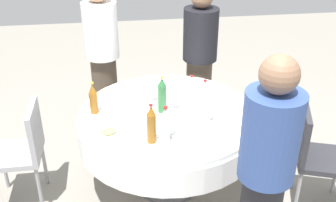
% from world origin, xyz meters
% --- Properties ---
extents(ground_plane, '(10.00, 10.00, 0.00)m').
position_xyz_m(ground_plane, '(0.00, 0.00, 0.00)').
color(ground_plane, gray).
extents(dining_table, '(1.47, 1.47, 0.74)m').
position_xyz_m(dining_table, '(0.00, 0.00, 0.59)').
color(dining_table, white).
rests_on(dining_table, ground_plane).
extents(bottle_clear_rear, '(0.06, 0.06, 0.26)m').
position_xyz_m(bottle_clear_rear, '(0.21, 0.12, 0.86)').
color(bottle_clear_rear, silver).
rests_on(bottle_clear_rear, dining_table).
extents(bottle_amber_left, '(0.07, 0.07, 0.30)m').
position_xyz_m(bottle_amber_left, '(-0.18, -0.41, 0.88)').
color(bottle_amber_left, '#8C5619').
rests_on(bottle_amber_left, dining_table).
extents(bottle_green_inner, '(0.07, 0.07, 0.31)m').
position_xyz_m(bottle_green_inner, '(-0.05, 0.01, 0.88)').
color(bottle_green_inner, '#2D6B38').
rests_on(bottle_green_inner, dining_table).
extents(bottle_amber_north, '(0.07, 0.07, 0.27)m').
position_xyz_m(bottle_amber_north, '(-0.59, 0.07, 0.86)').
color(bottle_amber_north, '#8C5619').
rests_on(bottle_amber_north, dining_table).
extents(bottle_clear_south, '(0.06, 0.06, 0.27)m').
position_xyz_m(bottle_clear_south, '(0.29, -0.01, 0.86)').
color(bottle_clear_south, silver).
rests_on(bottle_clear_south, dining_table).
extents(bottle_clear_near, '(0.06, 0.06, 0.30)m').
position_xyz_m(bottle_clear_near, '(-0.08, -0.45, 0.88)').
color(bottle_clear_near, silver).
rests_on(bottle_clear_near, dining_table).
extents(wine_glass_north, '(0.06, 0.06, 0.14)m').
position_xyz_m(wine_glass_north, '(0.30, -0.18, 0.84)').
color(wine_glass_north, white).
rests_on(wine_glass_north, dining_table).
extents(wine_glass_south, '(0.06, 0.06, 0.14)m').
position_xyz_m(wine_glass_south, '(-0.09, 0.20, 0.84)').
color(wine_glass_south, white).
rests_on(wine_glass_south, dining_table).
extents(wine_glass_near, '(0.06, 0.06, 0.14)m').
position_xyz_m(wine_glass_near, '(0.07, 0.04, 0.84)').
color(wine_glass_near, white).
rests_on(wine_glass_near, dining_table).
extents(wine_glass_west, '(0.07, 0.07, 0.16)m').
position_xyz_m(wine_glass_west, '(-0.04, -0.35, 0.86)').
color(wine_glass_west, white).
rests_on(wine_glass_west, dining_table).
extents(plate_far, '(0.25, 0.25, 0.02)m').
position_xyz_m(plate_far, '(0.09, 0.35, 0.75)').
color(plate_far, white).
rests_on(plate_far, dining_table).
extents(plate_east, '(0.24, 0.24, 0.04)m').
position_xyz_m(plate_east, '(-0.48, -0.27, 0.75)').
color(plate_east, white).
rests_on(plate_east, dining_table).
extents(plate_right, '(0.21, 0.21, 0.02)m').
position_xyz_m(plate_right, '(-0.21, -0.10, 0.75)').
color(plate_right, white).
rests_on(plate_right, dining_table).
extents(fork_left, '(0.15, 0.12, 0.00)m').
position_xyz_m(fork_left, '(0.58, -0.01, 0.74)').
color(fork_left, silver).
rests_on(fork_left, dining_table).
extents(fork_inner, '(0.03, 0.18, 0.00)m').
position_xyz_m(fork_inner, '(-0.50, 0.25, 0.74)').
color(fork_inner, silver).
rests_on(fork_inner, dining_table).
extents(person_rear, '(0.34, 0.34, 1.54)m').
position_xyz_m(person_rear, '(0.44, 0.87, 0.80)').
color(person_rear, '#4C3F33').
rests_on(person_rear, ground_plane).
extents(person_left, '(0.34, 0.34, 1.61)m').
position_xyz_m(person_left, '(-0.52, 1.04, 0.85)').
color(person_left, '#4C3F33').
rests_on(person_left, ground_plane).
extents(person_inner, '(0.34, 0.34, 1.58)m').
position_xyz_m(person_inner, '(0.46, -0.97, 0.83)').
color(person_inner, '#26262B').
rests_on(person_inner, ground_plane).
extents(chair_near, '(0.51, 0.51, 0.87)m').
position_xyz_m(chair_near, '(1.10, -0.39, 0.52)').
color(chair_near, '#2D2D33').
rests_on(chair_near, ground_plane).
extents(chair_west, '(0.40, 0.40, 0.87)m').
position_xyz_m(chair_west, '(-1.15, -0.01, 0.52)').
color(chair_west, '#99999E').
rests_on(chair_west, ground_plane).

